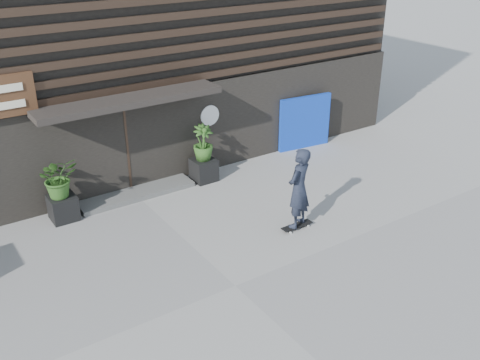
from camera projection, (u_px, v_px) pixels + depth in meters
ground at (235, 286)px, 10.45m from camera, size 80.00×80.00×0.00m
entrance_step at (136, 193)px, 13.87m from camera, size 3.00×0.80×0.12m
planter_pot_left at (63, 208)px, 12.66m from camera, size 0.60×0.60×0.60m
bamboo_left at (58, 177)px, 12.32m from camera, size 0.86×0.75×0.96m
planter_pot_right at (204, 170)px, 14.57m from camera, size 0.60×0.60×0.60m
bamboo_right at (203, 143)px, 14.23m from camera, size 0.54×0.54×0.96m
blue_tarp at (305, 122)px, 16.45m from camera, size 1.73×0.32×1.62m
building at (50, 7)px, 16.17m from camera, size 18.00×11.00×8.00m
skateboarder at (299, 188)px, 11.94m from camera, size 0.80×0.67×1.96m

